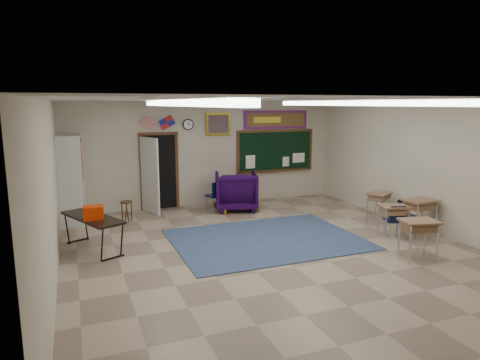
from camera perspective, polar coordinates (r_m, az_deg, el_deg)
name	(u,v)px	position (r m, az deg, el deg)	size (l,w,h in m)	color
floor	(274,252)	(8.69, 4.59, -9.61)	(9.00, 9.00, 0.00)	#9E896D
back_wall	(207,154)	(12.46, -4.44, 3.52)	(8.00, 0.04, 3.00)	beige
front_wall	(480,253)	(4.82, 29.32, -8.53)	(8.00, 0.04, 3.00)	beige
left_wall	(50,195)	(7.48, -23.96, -1.79)	(0.04, 9.00, 3.00)	beige
right_wall	(433,168)	(10.68, 24.39, 1.53)	(0.04, 9.00, 3.00)	beige
ceiling	(276,100)	(8.18, 4.89, 10.58)	(8.00, 9.00, 0.04)	white
area_rug	(266,239)	(9.45, 3.54, -7.88)	(4.00, 3.00, 0.02)	#374B69
fluorescent_strips	(276,103)	(8.18, 4.88, 10.16)	(3.86, 6.00, 0.10)	white
doorway	(157,172)	(12.02, -11.06, 0.99)	(1.10, 0.89, 2.16)	black
chalkboard	(276,152)	(13.24, 4.77, 3.75)	(2.55, 0.14, 1.30)	#522F17
bulletin_board	(276,120)	(13.17, 4.82, 8.02)	(2.10, 0.05, 0.55)	red
framed_art_print	(218,124)	(12.46, -2.90, 7.46)	(0.75, 0.05, 0.65)	olive
wall_clock	(188,125)	(12.21, -6.94, 7.35)	(0.32, 0.05, 0.32)	black
wall_flags	(158,120)	(11.99, -10.89, 7.81)	(1.16, 0.06, 0.70)	red
storage_cabinet	(71,179)	(11.33, -21.64, 0.11)	(0.59, 1.25, 2.20)	beige
wingback_armchair	(236,191)	(11.92, -0.52, -1.49)	(1.13, 1.16, 1.06)	black
student_chair_reading	(215,196)	(11.73, -3.40, -2.20)	(0.43, 0.43, 0.85)	black
student_chair_desk_a	(394,221)	(10.08, 19.82, -5.18)	(0.37, 0.37, 0.75)	black
student_chair_desk_b	(408,217)	(10.54, 21.43, -4.59)	(0.38, 0.38, 0.75)	black
student_desk_front_left	(393,220)	(10.05, 19.77, -5.01)	(0.71, 0.60, 0.73)	brown
student_desk_front_right	(379,205)	(11.33, 18.02, -3.22)	(0.75, 0.69, 0.73)	brown
student_desk_back_left	(418,238)	(8.78, 22.65, -7.16)	(0.75, 0.62, 0.79)	brown
student_desk_back_right	(419,215)	(10.43, 22.80, -4.37)	(0.71, 0.54, 0.83)	brown
folding_table	(93,232)	(9.19, -18.99, -6.54)	(1.20, 1.77, 0.96)	black
wooden_stool	(127,211)	(11.12, -14.86, -4.04)	(0.30, 0.30, 0.53)	#543719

